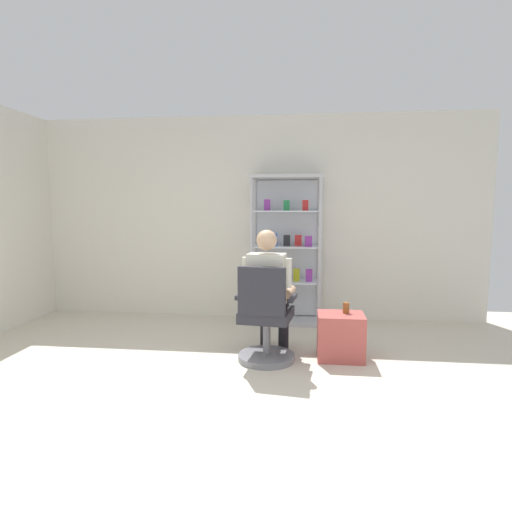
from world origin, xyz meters
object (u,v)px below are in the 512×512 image
(seated_shopkeeper, at_px, (269,287))
(tea_glass, at_px, (346,308))
(office_chair, at_px, (265,323))
(storage_crate, at_px, (341,336))
(display_cabinet_main, at_px, (286,249))

(seated_shopkeeper, relative_size, tea_glass, 12.07)
(office_chair, distance_m, storage_crate, 0.78)
(seated_shopkeeper, height_order, storage_crate, seated_shopkeeper)
(display_cabinet_main, height_order, storage_crate, display_cabinet_main)
(storage_crate, bearing_deg, seated_shopkeeper, -178.04)
(display_cabinet_main, relative_size, seated_shopkeeper, 1.47)
(display_cabinet_main, height_order, seated_shopkeeper, display_cabinet_main)
(display_cabinet_main, xyz_separation_m, seated_shopkeeper, (-0.11, -1.35, -0.25))
(display_cabinet_main, bearing_deg, tea_glass, -62.84)
(office_chair, bearing_deg, storage_crate, 14.24)
(seated_shopkeeper, xyz_separation_m, tea_glass, (0.77, 0.07, -0.21))
(office_chair, relative_size, seated_shopkeeper, 0.74)
(storage_crate, bearing_deg, display_cabinet_main, 114.49)
(storage_crate, height_order, tea_glass, tea_glass)
(display_cabinet_main, distance_m, storage_crate, 1.63)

